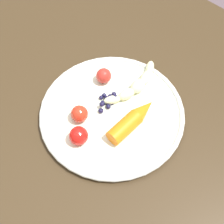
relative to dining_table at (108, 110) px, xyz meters
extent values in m
plane|color=#574950|center=(0.00, 0.00, -0.65)|extent=(6.00, 6.00, 0.00)
cube|color=#392A18|center=(0.00, 0.00, 0.06)|extent=(1.25, 0.91, 0.03)
cube|color=#3A3120|center=(0.56, -0.40, -0.30)|extent=(0.05, 0.05, 0.70)
cylinder|color=silver|center=(-0.05, 0.04, 0.08)|extent=(0.32, 0.32, 0.01)
torus|color=silver|center=(-0.05, 0.04, 0.09)|extent=(0.33, 0.33, 0.01)
ellipsoid|color=beige|center=(-0.03, 0.02, 0.10)|extent=(0.04, 0.05, 0.02)
ellipsoid|color=beige|center=(-0.05, -0.02, 0.10)|extent=(0.04, 0.05, 0.02)
ellipsoid|color=beige|center=(-0.05, -0.05, 0.10)|extent=(0.03, 0.04, 0.03)
ellipsoid|color=beige|center=(-0.05, -0.08, 0.10)|extent=(0.03, 0.05, 0.02)
ellipsoid|color=beige|center=(-0.03, -0.12, 0.10)|extent=(0.04, 0.05, 0.02)
cylinder|color=orange|center=(-0.10, 0.06, 0.11)|extent=(0.04, 0.08, 0.04)
cone|color=orange|center=(-0.11, -0.01, 0.11)|extent=(0.04, 0.05, 0.04)
sphere|color=#191638|center=(-0.02, 0.04, 0.09)|extent=(0.01, 0.01, 0.01)
sphere|color=#191638|center=(-0.02, 0.00, 0.09)|extent=(0.01, 0.01, 0.01)
sphere|color=#191638|center=(-0.04, 0.02, 0.09)|extent=(0.01, 0.01, 0.01)
sphere|color=#191638|center=(-0.02, 0.01, 0.09)|extent=(0.01, 0.01, 0.01)
sphere|color=#191638|center=(-0.04, 0.03, 0.09)|extent=(0.01, 0.01, 0.01)
sphere|color=#191638|center=(-0.02, 0.03, 0.09)|extent=(0.01, 0.01, 0.01)
sphere|color=#191638|center=(-0.01, 0.02, 0.09)|extent=(0.01, 0.01, 0.01)
sphere|color=#191638|center=(-0.01, 0.03, 0.09)|extent=(0.01, 0.01, 0.01)
sphere|color=#191638|center=(-0.02, 0.02, 0.09)|extent=(0.01, 0.01, 0.01)
sphere|color=#191638|center=(-0.03, 0.05, 0.09)|extent=(0.01, 0.01, 0.01)
sphere|color=#191638|center=(-0.03, 0.04, 0.10)|extent=(0.01, 0.01, 0.01)
sphere|color=#191638|center=(-0.03, 0.01, 0.10)|extent=(0.01, 0.01, 0.01)
sphere|color=red|center=(0.03, -0.02, 0.11)|extent=(0.04, 0.04, 0.04)
sphere|color=red|center=(-0.01, 0.10, 0.11)|extent=(0.04, 0.04, 0.04)
sphere|color=red|center=(-0.05, 0.14, 0.11)|extent=(0.04, 0.04, 0.04)
camera|label=1|loc=(-0.31, 0.31, 0.69)|focal=49.51mm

